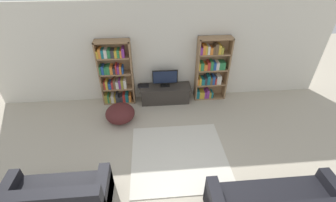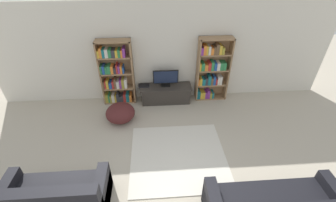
# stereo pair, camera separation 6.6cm
# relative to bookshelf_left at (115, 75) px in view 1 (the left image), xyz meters

# --- Properties ---
(wall_back) EXTENTS (8.80, 0.06, 2.60)m
(wall_back) POSITION_rel_bookshelf_left_xyz_m (1.27, 0.18, 0.47)
(wall_back) COLOR silver
(wall_back) RESTS_ON ground_plane
(bookshelf_left) EXTENTS (0.85, 0.30, 1.75)m
(bookshelf_left) POSITION_rel_bookshelf_left_xyz_m (0.00, 0.00, 0.00)
(bookshelf_left) COLOR #93704C
(bookshelf_left) RESTS_ON ground_plane
(bookshelf_right) EXTENTS (0.85, 0.30, 1.75)m
(bookshelf_right) POSITION_rel_bookshelf_left_xyz_m (2.51, 0.00, 0.03)
(bookshelf_right) COLOR #93704C
(bookshelf_right) RESTS_ON ground_plane
(tv_stand) EXTENTS (1.37, 0.47, 0.47)m
(tv_stand) POSITION_rel_bookshelf_left_xyz_m (1.29, -0.12, -0.59)
(tv_stand) COLOR #332D28
(tv_stand) RESTS_ON ground_plane
(television) EXTENTS (0.67, 0.16, 0.46)m
(television) POSITION_rel_bookshelf_left_xyz_m (1.29, -0.08, -0.11)
(television) COLOR black
(television) RESTS_ON tv_stand
(laptop) EXTENTS (0.30, 0.20, 0.03)m
(laptop) POSITION_rel_bookshelf_left_xyz_m (0.70, -0.05, -0.34)
(laptop) COLOR #28282D
(laptop) RESTS_ON tv_stand
(area_rug) EXTENTS (1.94, 1.83, 0.02)m
(area_rug) POSITION_rel_bookshelf_left_xyz_m (1.42, -2.13, -0.82)
(area_rug) COLOR beige
(area_rug) RESTS_ON ground_plane
(couch_left_sectional) EXTENTS (1.64, 0.80, 0.87)m
(couch_left_sectional) POSITION_rel_bookshelf_left_xyz_m (-0.67, -3.13, -0.54)
(couch_left_sectional) COLOR black
(couch_left_sectional) RESTS_ON ground_plane
(beanbag_ottoman) EXTENTS (0.71, 0.71, 0.43)m
(beanbag_ottoman) POSITION_rel_bookshelf_left_xyz_m (0.12, -0.86, -0.61)
(beanbag_ottoman) COLOR #4C1E1E
(beanbag_ottoman) RESTS_ON ground_plane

